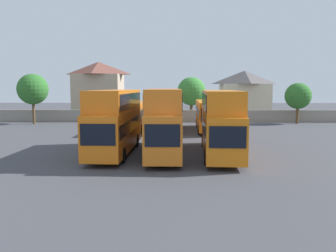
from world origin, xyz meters
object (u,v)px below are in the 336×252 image
Objects in this scene: bus_1 at (115,118)px; bus_4 at (133,114)px; bus_6 at (208,114)px; tree_left_of_lot at (298,96)px; tree_behind_wall at (191,91)px; bus_5 at (170,114)px; house_terrace_centre at (244,93)px; tree_right_of_lot at (33,89)px; bus_2 at (164,118)px; bus_3 at (220,119)px; house_terrace_left at (99,89)px.

bus_1 is 15.34m from bus_4.
bus_6 is 16.12m from tree_left_of_lot.
tree_behind_wall reaches higher than bus_4.
bus_6 reaches higher than bus_4.
bus_5 is 1.38× the size of house_terrace_centre.
bus_4 is 1.71× the size of tree_right_of_lot.
bus_6 is at bearing -84.04° from tree_behind_wall.
house_terrace_centre is 1.19× the size of tree_right_of_lot.
bus_2 is 1.04× the size of bus_6.
tree_behind_wall is (-14.96, 4.50, 0.61)m from tree_left_of_lot.
house_terrace_left is (-16.89, 35.42, 2.10)m from bus_3.
bus_6 is at bearing -49.44° from house_terrace_left.
tree_right_of_lot reaches higher than bus_3.
tree_left_of_lot is at bearing 116.95° from bus_5.
bus_5 is 20.70m from tree_right_of_lot.
house_terrace_left reaches higher than bus_1.
house_terrace_left is at bearing 155.23° from tree_behind_wall.
bus_2 is 1.74× the size of tree_behind_wall.
house_terrace_centre is (8.88, 35.91, 1.33)m from bus_3.
tree_right_of_lot is at bearing -166.36° from tree_behind_wall.
tree_behind_wall is (-9.74, -7.89, 0.42)m from house_terrace_centre.
bus_2 is at bearing -128.30° from tree_left_of_lot.
house_terrace_centre is 35.07m from tree_right_of_lot.
tree_left_of_lot is (22.27, 23.19, 1.12)m from bus_1.
bus_2 is at bearing -110.29° from house_terrace_centre.
tree_behind_wall reaches higher than bus_3.
bus_4 is at bearing -121.97° from tree_behind_wall.
bus_5 is (0.22, 15.74, -0.87)m from bus_2.
tree_behind_wall is 23.32m from tree_right_of_lot.
bus_1 is 27.07m from tree_right_of_lot.
tree_right_of_lot is (-37.63, -1.00, 0.96)m from tree_left_of_lot.
tree_behind_wall is (3.48, 27.85, 1.68)m from bus_2.
tree_behind_wall is at bearing 172.31° from bus_2.
house_terrace_centre is at bearing 169.19° from bus_3.
tree_right_of_lot is (-19.40, 6.62, 2.91)m from bus_5.
tree_left_of_lot is 0.82× the size of tree_right_of_lot.
bus_3 is 1.41× the size of house_terrace_centre.
bus_1 is 8.16m from bus_3.
bus_5 is (4.47, 0.26, 0.10)m from bus_4.
bus_1 reaches higher than bus_6.
bus_1 is 1.63× the size of tree_behind_wall.
bus_4 is 24.11m from tree_left_of_lot.
bus_3 is 1.67× the size of tree_right_of_lot.
bus_3 is at bearing 18.79° from bus_5.
tree_right_of_lot reaches higher than bus_6.
house_terrace_centre reaches higher than tree_behind_wall.
bus_3 is at bearing -103.90° from house_terrace_centre.
tree_behind_wall is at bearing 163.26° from tree_left_of_lot.
bus_3 is 15.14m from bus_6.
bus_1 is 39.47m from house_terrace_centre.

